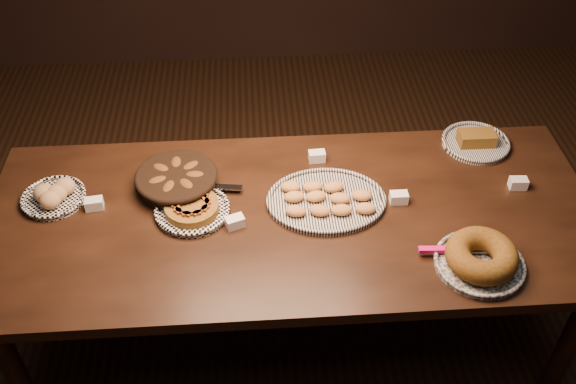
{
  "coord_description": "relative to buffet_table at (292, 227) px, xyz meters",
  "views": [
    {
      "loc": [
        -0.14,
        -1.8,
        2.48
      ],
      "look_at": [
        -0.01,
        0.05,
        0.82
      ],
      "focal_mm": 40.0,
      "sensor_mm": 36.0,
      "label": 1
    }
  ],
  "objects": [
    {
      "name": "croissant_basket",
      "position": [
        -0.45,
        0.18,
        0.12
      ],
      "size": [
        0.37,
        0.37,
        0.08
      ],
      "rotation": [
        0.0,
        0.0,
        -0.23
      ],
      "color": "black",
      "rests_on": "buffet_table"
    },
    {
      "name": "loaf_plate",
      "position": [
        0.84,
        0.38,
        0.09
      ],
      "size": [
        0.3,
        0.3,
        0.07
      ],
      "rotation": [
        0.0,
        0.0,
        -0.01
      ],
      "color": "black",
      "rests_on": "buffet_table"
    },
    {
      "name": "bread_roll_plate",
      "position": [
        -0.94,
        0.14,
        0.1
      ],
      "size": [
        0.25,
        0.25,
        0.08
      ],
      "rotation": [
        0.0,
        0.0,
        0.4
      ],
      "color": "white",
      "rests_on": "buffet_table"
    },
    {
      "name": "ground",
      "position": [
        0.0,
        0.0,
        -0.68
      ],
      "size": [
        5.0,
        5.0,
        0.0
      ],
      "primitive_type": "plane",
      "color": "black",
      "rests_on": "ground"
    },
    {
      "name": "bundt_cake_plate",
      "position": [
        0.65,
        -0.32,
        0.12
      ],
      "size": [
        0.37,
        0.32,
        0.1
      ],
      "rotation": [
        0.0,
        0.0,
        -0.06
      ],
      "color": "black",
      "rests_on": "buffet_table"
    },
    {
      "name": "madeleine_platter",
      "position": [
        0.14,
        0.05,
        0.09
      ],
      "size": [
        0.47,
        0.38,
        0.05
      ],
      "rotation": [
        0.0,
        0.0,
        0.06
      ],
      "color": "black",
      "rests_on": "buffet_table"
    },
    {
      "name": "buffet_table",
      "position": [
        0.0,
        0.0,
        0.0
      ],
      "size": [
        2.4,
        1.0,
        0.75
      ],
      "color": "black",
      "rests_on": "ground"
    },
    {
      "name": "tent_cards",
      "position": [
        0.1,
        0.1,
        0.1
      ],
      "size": [
        1.77,
        0.43,
        0.04
      ],
      "color": "white",
      "rests_on": "buffet_table"
    },
    {
      "name": "apple_tart_plate",
      "position": [
        -0.39,
        0.03,
        0.09
      ],
      "size": [
        0.35,
        0.3,
        0.06
      ],
      "rotation": [
        0.0,
        0.0,
        -0.24
      ],
      "color": "white",
      "rests_on": "buffet_table"
    }
  ]
}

